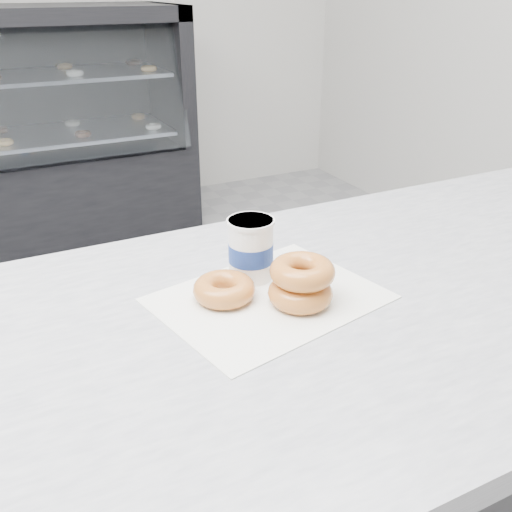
# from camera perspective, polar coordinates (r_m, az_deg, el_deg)

# --- Properties ---
(wax_paper) EXTENTS (0.39, 0.32, 0.00)m
(wax_paper) POSITION_cam_1_polar(r_m,az_deg,el_deg) (0.91, 1.30, -4.24)
(wax_paper) COLOR white
(wax_paper) RESTS_ON counter
(donut_single) EXTENTS (0.12, 0.12, 0.03)m
(donut_single) POSITION_cam_1_polar(r_m,az_deg,el_deg) (0.90, -3.21, -3.33)
(donut_single) COLOR orange
(donut_single) RESTS_ON wax_paper
(donut_stack) EXTENTS (0.14, 0.14, 0.07)m
(donut_stack) POSITION_cam_1_polar(r_m,az_deg,el_deg) (0.89, 4.55, -2.63)
(donut_stack) COLOR orange
(donut_stack) RESTS_ON wax_paper
(coffee_cup) EXTENTS (0.09, 0.09, 0.11)m
(coffee_cup) POSITION_cam_1_polar(r_m,az_deg,el_deg) (0.95, -0.52, 0.73)
(coffee_cup) COLOR white
(coffee_cup) RESTS_ON counter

